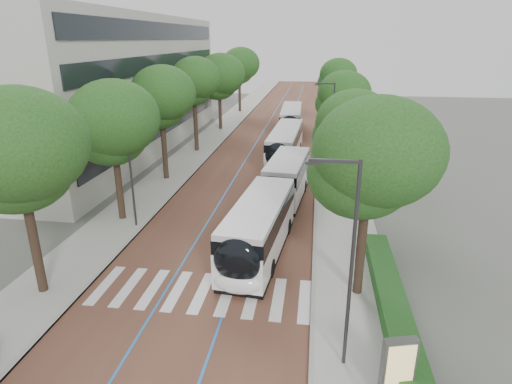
# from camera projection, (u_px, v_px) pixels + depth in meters

# --- Properties ---
(ground) EXTENTS (160.00, 160.00, 0.00)m
(ground) POSITION_uv_depth(u_px,v_px,m) (192.00, 304.00, 19.98)
(ground) COLOR #51544C
(ground) RESTS_ON ground
(road) EXTENTS (11.00, 140.00, 0.02)m
(road) POSITION_uv_depth(u_px,v_px,m) (275.00, 131.00, 57.23)
(road) COLOR brown
(road) RESTS_ON ground
(sidewalk_left) EXTENTS (4.00, 140.00, 0.12)m
(sidewalk_left) POSITION_uv_depth(u_px,v_px,m) (221.00, 129.00, 58.20)
(sidewalk_left) COLOR #9B9992
(sidewalk_left) RESTS_ON ground
(sidewalk_right) EXTENTS (4.00, 140.00, 0.12)m
(sidewalk_right) POSITION_uv_depth(u_px,v_px,m) (332.00, 132.00, 56.23)
(sidewalk_right) COLOR #9B9992
(sidewalk_right) RESTS_ON ground
(kerb_left) EXTENTS (0.20, 140.00, 0.14)m
(kerb_left) POSITION_uv_depth(u_px,v_px,m) (234.00, 129.00, 57.95)
(kerb_left) COLOR gray
(kerb_left) RESTS_ON ground
(kerb_right) EXTENTS (0.20, 140.00, 0.14)m
(kerb_right) POSITION_uv_depth(u_px,v_px,m) (318.00, 132.00, 56.48)
(kerb_right) COLOR gray
(kerb_right) RESTS_ON ground
(zebra_crossing) EXTENTS (10.55, 3.60, 0.01)m
(zebra_crossing) POSITION_uv_depth(u_px,v_px,m) (202.00, 292.00, 20.87)
(zebra_crossing) COLOR silver
(zebra_crossing) RESTS_ON ground
(lane_line_left) EXTENTS (0.12, 126.00, 0.01)m
(lane_line_left) POSITION_uv_depth(u_px,v_px,m) (264.00, 130.00, 57.43)
(lane_line_left) COLOR #2468B5
(lane_line_left) RESTS_ON road
(lane_line_right) EXTENTS (0.12, 126.00, 0.01)m
(lane_line_right) POSITION_uv_depth(u_px,v_px,m) (287.00, 131.00, 57.01)
(lane_line_right) COLOR #2468B5
(lane_line_right) RESTS_ON road
(office_building) EXTENTS (18.11, 40.00, 14.00)m
(office_building) POSITION_uv_depth(u_px,v_px,m) (87.00, 84.00, 46.24)
(office_building) COLOR #AEADA1
(office_building) RESTS_ON ground
(hedge) EXTENTS (1.20, 14.00, 0.80)m
(hedge) POSITION_uv_depth(u_px,v_px,m) (394.00, 311.00, 18.60)
(hedge) COLOR #173E15
(hedge) RESTS_ON sidewalk_right
(streetlight_near) EXTENTS (1.82, 0.20, 8.00)m
(streetlight_near) POSITION_uv_depth(u_px,v_px,m) (348.00, 252.00, 14.68)
(streetlight_near) COLOR #323235
(streetlight_near) RESTS_ON sidewalk_right
(streetlight_far) EXTENTS (1.82, 0.20, 8.00)m
(streetlight_far) POSITION_uv_depth(u_px,v_px,m) (331.00, 121.00, 37.96)
(streetlight_far) COLOR #323235
(streetlight_far) RESTS_ON sidewalk_right
(lamp_post_left) EXTENTS (0.14, 0.14, 8.00)m
(lamp_post_left) POSITION_uv_depth(u_px,v_px,m) (130.00, 167.00, 26.83)
(lamp_post_left) COLOR #323235
(lamp_post_left) RESTS_ON sidewalk_left
(trees_left) EXTENTS (6.31, 61.01, 9.84)m
(trees_left) POSITION_uv_depth(u_px,v_px,m) (191.00, 89.00, 43.57)
(trees_left) COLOR black
(trees_left) RESTS_ON ground
(trees_right) EXTENTS (5.64, 47.32, 8.98)m
(trees_right) POSITION_uv_depth(u_px,v_px,m) (345.00, 110.00, 35.52)
(trees_right) COLOR black
(trees_right) RESTS_ON ground
(lead_bus) EXTENTS (4.21, 18.55, 3.20)m
(lead_bus) POSITION_uv_depth(u_px,v_px,m) (273.00, 204.00, 27.60)
(lead_bus) COLOR black
(lead_bus) RESTS_ON ground
(bus_queued_0) EXTENTS (3.00, 12.49, 3.20)m
(bus_queued_0) POSITION_uv_depth(u_px,v_px,m) (285.00, 145.00, 42.70)
(bus_queued_0) COLOR white
(bus_queued_0) RESTS_ON ground
(bus_queued_1) EXTENTS (2.87, 12.46, 3.20)m
(bus_queued_1) POSITION_uv_depth(u_px,v_px,m) (291.00, 120.00, 55.86)
(bus_queued_1) COLOR white
(bus_queued_1) RESTS_ON ground
(ad_panel) EXTENTS (1.19, 0.60, 2.38)m
(ad_panel) POSITION_uv_depth(u_px,v_px,m) (398.00, 367.00, 14.27)
(ad_panel) COLOR #59595B
(ad_panel) RESTS_ON sidewalk_right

